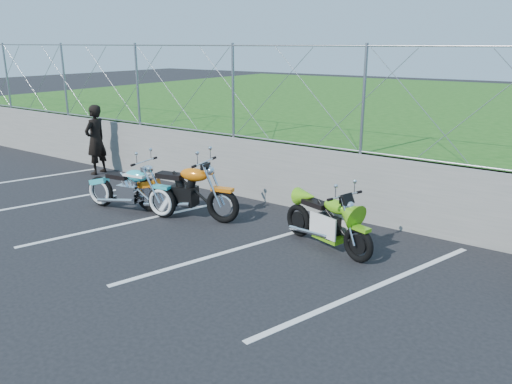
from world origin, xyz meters
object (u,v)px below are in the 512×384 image
Objects in this scene: person_standing at (96,140)px; cruiser_turquoise at (131,191)px; sportbike_green at (328,224)px; naked_orange at (186,193)px.

cruiser_turquoise is at bearing 53.23° from person_standing.
sportbike_green is (4.12, 0.59, -0.01)m from cruiser_turquoise.
naked_orange reaches higher than sportbike_green.
naked_orange is at bearing 64.58° from person_standing.
cruiser_turquoise is 0.95× the size of naked_orange.
naked_orange is 1.22× the size of sportbike_green.
cruiser_turquoise is 1.20m from naked_orange.
person_standing is (-3.13, 1.61, 0.46)m from cruiser_turquoise.
person_standing reaches higher than cruiser_turquoise.
naked_orange reaches higher than cruiser_turquoise.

